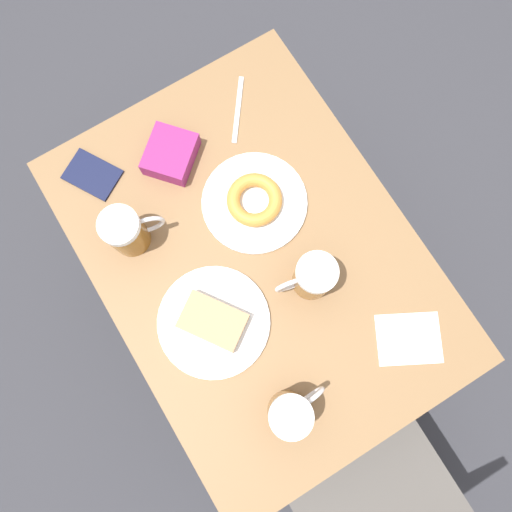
# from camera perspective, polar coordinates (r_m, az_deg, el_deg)

# --- Properties ---
(ground_plane) EXTENTS (8.00, 8.00, 0.00)m
(ground_plane) POSITION_cam_1_polar(r_m,az_deg,el_deg) (1.87, -0.00, -4.52)
(ground_plane) COLOR #333338
(table) EXTENTS (0.71, 0.99, 0.71)m
(table) POSITION_cam_1_polar(r_m,az_deg,el_deg) (1.23, -0.00, -0.80)
(table) COLOR olive
(table) RESTS_ON ground_plane
(plate_with_cake) EXTENTS (0.26, 0.26, 0.05)m
(plate_with_cake) POSITION_cam_1_polar(r_m,az_deg,el_deg) (1.14, -4.89, -7.48)
(plate_with_cake) COLOR white
(plate_with_cake) RESTS_ON table
(plate_with_donut) EXTENTS (0.25, 0.25, 0.04)m
(plate_with_donut) POSITION_cam_1_polar(r_m,az_deg,el_deg) (1.19, -0.18, 6.27)
(plate_with_donut) COLOR white
(plate_with_donut) RESTS_ON table
(beer_mug_left) EXTENTS (0.14, 0.09, 0.13)m
(beer_mug_left) POSITION_cam_1_polar(r_m,az_deg,el_deg) (1.15, -14.56, 2.75)
(beer_mug_left) COLOR #8C5619
(beer_mug_left) RESTS_ON table
(beer_mug_center) EXTENTS (0.14, 0.09, 0.13)m
(beer_mug_center) POSITION_cam_1_polar(r_m,az_deg,el_deg) (1.09, 3.96, -17.45)
(beer_mug_center) COLOR #8C5619
(beer_mug_center) RESTS_ON table
(beer_mug_right) EXTENTS (0.14, 0.09, 0.13)m
(beer_mug_right) POSITION_cam_1_polar(r_m,az_deg,el_deg) (1.10, 6.50, -2.41)
(beer_mug_right) COLOR #8C5619
(beer_mug_right) RESTS_ON table
(napkin_folded) EXTENTS (0.18, 0.17, 0.00)m
(napkin_folded) POSITION_cam_1_polar(r_m,az_deg,el_deg) (1.20, 17.04, -9.03)
(napkin_folded) COLOR white
(napkin_folded) RESTS_ON table
(fork) EXTENTS (0.12, 0.15, 0.00)m
(fork) POSITION_cam_1_polar(r_m,az_deg,el_deg) (1.30, -2.08, 16.39)
(fork) COLOR silver
(fork) RESTS_ON table
(passport_near_edge) EXTENTS (0.14, 0.15, 0.01)m
(passport_near_edge) POSITION_cam_1_polar(r_m,az_deg,el_deg) (1.29, -18.20, 8.83)
(passport_near_edge) COLOR #141938
(passport_near_edge) RESTS_ON table
(blue_pouch) EXTENTS (0.16, 0.16, 0.05)m
(blue_pouch) POSITION_cam_1_polar(r_m,az_deg,el_deg) (1.24, -9.74, 11.38)
(blue_pouch) COLOR #8C2366
(blue_pouch) RESTS_ON table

